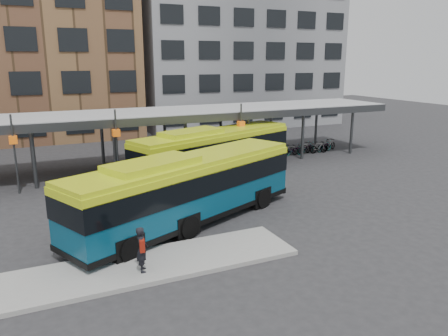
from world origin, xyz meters
The scene contains 8 objects.
ground centered at (0.00, 0.00, 0.00)m, with size 120.00×120.00×0.00m, color #28282B.
boarding_island centered at (-5.50, -3.00, 0.09)m, with size 14.00×3.00×0.18m, color gray.
canopy centered at (-0.06, 12.87, 3.91)m, with size 40.00×6.53×4.80m.
building_grey centered at (16.00, 32.00, 10.00)m, with size 24.00×14.00×20.00m, color slate.
bus_front centered at (-1.42, 0.73, 1.86)m, with size 12.97×7.77×3.57m.
bus_rear centered at (3.35, 8.47, 1.80)m, with size 12.70×6.85×3.46m.
pedestrian centered at (-4.80, -3.55, 1.07)m, with size 0.52×0.70×1.75m.
bike_rack centered at (13.63, 12.03, 0.48)m, with size 6.91×1.55×1.03m.
Camera 1 is at (-8.29, -18.41, 7.92)m, focal length 35.00 mm.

